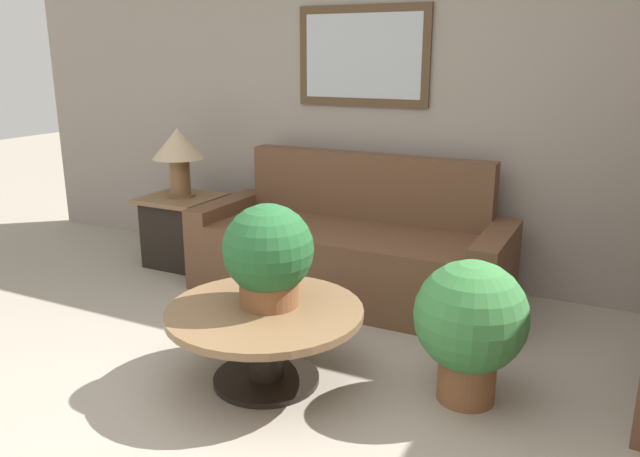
# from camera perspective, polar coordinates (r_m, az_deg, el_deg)

# --- Properties ---
(wall_back) EXTENTS (7.37, 0.09, 2.60)m
(wall_back) POSITION_cam_1_polar(r_m,az_deg,el_deg) (4.71, 8.46, 10.98)
(wall_back) COLOR gray
(wall_back) RESTS_ON ground_plane
(couch_main) EXTENTS (2.23, 0.86, 0.98)m
(couch_main) POSITION_cam_1_polar(r_m,az_deg,el_deg) (4.47, 2.77, -2.08)
(couch_main) COLOR brown
(couch_main) RESTS_ON ground_plane
(coffee_table) EXTENTS (1.02, 1.02, 0.42)m
(coffee_table) POSITION_cam_1_polar(r_m,az_deg,el_deg) (3.30, -5.04, -9.08)
(coffee_table) COLOR black
(coffee_table) RESTS_ON ground_plane
(side_table) EXTENTS (0.58, 0.58, 0.57)m
(side_table) POSITION_cam_1_polar(r_m,az_deg,el_deg) (5.23, -12.40, -0.09)
(side_table) COLOR black
(side_table) RESTS_ON ground_plane
(table_lamp) EXTENTS (0.41, 0.41, 0.55)m
(table_lamp) POSITION_cam_1_polar(r_m,az_deg,el_deg) (5.10, -12.83, 7.06)
(table_lamp) COLOR brown
(table_lamp) RESTS_ON side_table
(potted_plant_on_table) EXTENTS (0.47, 0.47, 0.54)m
(potted_plant_on_table) POSITION_cam_1_polar(r_m,az_deg,el_deg) (3.20, -4.75, -2.32)
(potted_plant_on_table) COLOR brown
(potted_plant_on_table) RESTS_ON coffee_table
(potted_plant_floor) EXTENTS (0.56, 0.56, 0.73)m
(potted_plant_floor) POSITION_cam_1_polar(r_m,az_deg,el_deg) (3.16, 13.58, -8.38)
(potted_plant_floor) COLOR brown
(potted_plant_floor) RESTS_ON ground_plane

